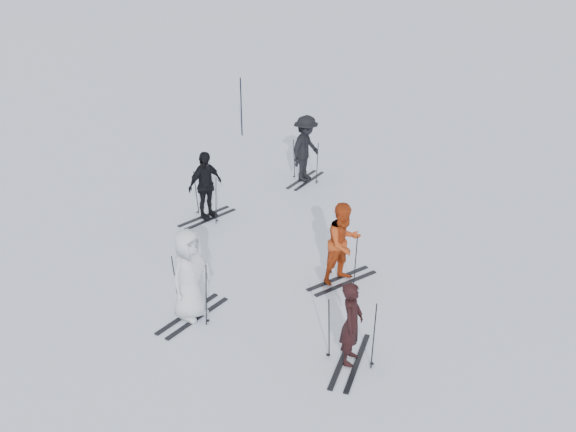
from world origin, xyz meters
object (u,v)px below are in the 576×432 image
(skier_near_dark, at_px, (352,325))
(piste_marker, at_px, (241,107))
(skier_uphill_far, at_px, (306,149))
(skier_red, at_px, (344,244))
(skier_uphill_left, at_px, (205,186))
(skier_grey, at_px, (190,275))

(skier_near_dark, bearing_deg, piste_marker, 30.27)
(skier_near_dark, distance_m, skier_uphill_far, 8.53)
(skier_near_dark, relative_size, piste_marker, 0.75)
(skier_red, bearing_deg, skier_uphill_far, 59.96)
(skier_near_dark, height_order, piste_marker, piste_marker)
(skier_uphill_left, relative_size, skier_uphill_far, 0.92)
(skier_uphill_left, bearing_deg, skier_grey, -134.30)
(skier_grey, bearing_deg, skier_uphill_far, 16.45)
(skier_uphill_far, height_order, piste_marker, piste_marker)
(skier_near_dark, bearing_deg, skier_uphill_far, 22.14)
(skier_near_dark, distance_m, skier_red, 2.73)
(skier_red, xyz_separation_m, skier_uphill_far, (-2.68, 5.16, 0.08))
(skier_near_dark, distance_m, piste_marker, 13.12)
(skier_uphill_left, distance_m, piste_marker, 6.95)
(skier_uphill_far, bearing_deg, skier_red, -143.10)
(skier_near_dark, distance_m, skier_uphill_left, 6.69)
(skier_red, relative_size, piste_marker, 0.86)
(skier_grey, bearing_deg, piste_marker, 33.78)
(skier_red, xyz_separation_m, skier_grey, (-2.33, -2.32, 0.03))
(skier_red, bearing_deg, piste_marker, 69.07)
(skier_grey, relative_size, skier_uphill_left, 1.03)
(skier_uphill_left, height_order, skier_uphill_far, skier_uphill_far)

